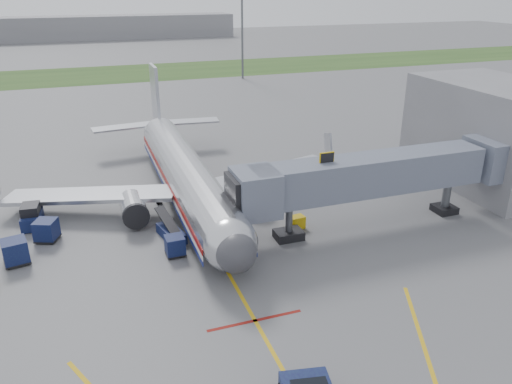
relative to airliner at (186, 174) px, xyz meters
name	(u,v)px	position (x,y,z in m)	size (l,w,h in m)	color
ground	(235,286)	(0.00, -15.25, -2.65)	(400.00, 400.00, 0.00)	#565659
grass_strip	(116,74)	(0.00, 74.75, -2.64)	(300.00, 25.00, 0.01)	#2D4C1E
apron_markings	(276,357)	(0.00, -22.65, -2.64)	(21.52, 50.00, 0.01)	gold
airliner	(186,174)	(0.00, 0.00, 0.00)	(32.10, 35.67, 10.25)	silver
jet_bridge	(368,176)	(12.86, -10.25, 1.82)	(25.30, 4.00, 6.90)	slate
terminal	(493,134)	(30.00, -5.25, 2.35)	(10.00, 16.00, 10.00)	slate
light_mast_right	(242,25)	(25.00, 59.75, 8.13)	(2.00, 0.44, 20.40)	#595B60
distant_terminal	(66,28)	(-10.00, 154.75, 1.35)	(120.00, 14.00, 8.00)	slate
baggage_tug	(32,217)	(-13.32, -1.10, -1.77)	(1.71, 2.94, 1.97)	#0D0D3B
baggage_cart_a	(175,246)	(-3.00, -9.81, -1.87)	(1.45, 1.45, 1.52)	#0D0D3B
baggage_cart_b	(46,230)	(-12.09, -4.17, -1.76)	(2.10, 2.10, 1.74)	#0D0D3B
baggage_cart_c	(15,252)	(-14.08, -7.16, -1.70)	(2.04, 2.04, 1.86)	#0D0D3B
belt_loader	(171,233)	(-2.79, -7.03, -2.17)	(1.99, 4.07, 1.92)	#0D0D3B
ground_power_cart	(296,222)	(7.35, -8.71, -2.13)	(1.39, 1.01, 1.04)	gold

